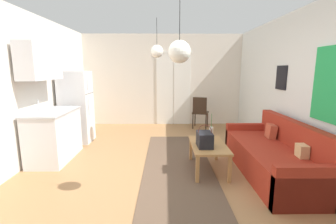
{
  "coord_description": "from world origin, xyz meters",
  "views": [
    {
      "loc": [
        0.08,
        -3.27,
        1.64
      ],
      "look_at": [
        0.13,
        1.26,
        0.81
      ],
      "focal_mm": 25.12,
      "sensor_mm": 36.0,
      "label": 1
    }
  ],
  "objects_px": {
    "coffee_table": "(208,147)",
    "pendant_lamp_far": "(157,51)",
    "accent_chair": "(200,111)",
    "pendant_lamp_near": "(179,52)",
    "handbag": "(205,139)",
    "couch": "(275,157)",
    "bamboo_vase": "(211,134)",
    "refrigerator": "(77,107)"
  },
  "relations": [
    {
      "from": "coffee_table",
      "to": "pendant_lamp_far",
      "type": "height_order",
      "value": "pendant_lamp_far"
    },
    {
      "from": "accent_chair",
      "to": "pendant_lamp_near",
      "type": "relative_size",
      "value": 0.96
    },
    {
      "from": "handbag",
      "to": "pendant_lamp_near",
      "type": "distance_m",
      "value": 1.56
    },
    {
      "from": "coffee_table",
      "to": "accent_chair",
      "type": "relative_size",
      "value": 1.09
    },
    {
      "from": "couch",
      "to": "bamboo_vase",
      "type": "distance_m",
      "value": 1.06
    },
    {
      "from": "handbag",
      "to": "couch",
      "type": "bearing_deg",
      "value": -0.23
    },
    {
      "from": "pendant_lamp_near",
      "to": "bamboo_vase",
      "type": "bearing_deg",
      "value": 60.22
    },
    {
      "from": "refrigerator",
      "to": "accent_chair",
      "type": "distance_m",
      "value": 3.19
    },
    {
      "from": "bamboo_vase",
      "to": "pendant_lamp_far",
      "type": "bearing_deg",
      "value": 131.04
    },
    {
      "from": "couch",
      "to": "bamboo_vase",
      "type": "bearing_deg",
      "value": 164.76
    },
    {
      "from": "accent_chair",
      "to": "pendant_lamp_near",
      "type": "bearing_deg",
      "value": 94.61
    },
    {
      "from": "coffee_table",
      "to": "bamboo_vase",
      "type": "distance_m",
      "value": 0.24
    },
    {
      "from": "bamboo_vase",
      "to": "pendant_lamp_near",
      "type": "xyz_separation_m",
      "value": [
        -0.6,
        -1.05,
        1.26
      ]
    },
    {
      "from": "refrigerator",
      "to": "pendant_lamp_near",
      "type": "xyz_separation_m",
      "value": [
        2.15,
        -2.51,
        1.04
      ]
    },
    {
      "from": "pendant_lamp_near",
      "to": "accent_chair",
      "type": "bearing_deg",
      "value": 77.58
    },
    {
      "from": "couch",
      "to": "bamboo_vase",
      "type": "xyz_separation_m",
      "value": [
        -0.98,
        0.27,
        0.3
      ]
    },
    {
      "from": "pendant_lamp_far",
      "to": "accent_chair",
      "type": "bearing_deg",
      "value": 53.79
    },
    {
      "from": "accent_chair",
      "to": "handbag",
      "type": "bearing_deg",
      "value": 99.98
    },
    {
      "from": "refrigerator",
      "to": "pendant_lamp_near",
      "type": "relative_size",
      "value": 1.73
    },
    {
      "from": "couch",
      "to": "pendant_lamp_far",
      "type": "xyz_separation_m",
      "value": [
        -1.91,
        1.33,
        1.71
      ]
    },
    {
      "from": "accent_chair",
      "to": "bamboo_vase",
      "type": "bearing_deg",
      "value": 102.56
    },
    {
      "from": "coffee_table",
      "to": "refrigerator",
      "type": "distance_m",
      "value": 3.16
    },
    {
      "from": "bamboo_vase",
      "to": "pendant_lamp_far",
      "type": "xyz_separation_m",
      "value": [
        -0.93,
        1.06,
        1.41
      ]
    },
    {
      "from": "coffee_table",
      "to": "handbag",
      "type": "height_order",
      "value": "handbag"
    },
    {
      "from": "accent_chair",
      "to": "coffee_table",
      "type": "bearing_deg",
      "value": 101.47
    },
    {
      "from": "pendant_lamp_near",
      "to": "pendant_lamp_far",
      "type": "bearing_deg",
      "value": 98.72
    },
    {
      "from": "couch",
      "to": "handbag",
      "type": "height_order",
      "value": "couch"
    },
    {
      "from": "bamboo_vase",
      "to": "accent_chair",
      "type": "relative_size",
      "value": 0.53
    },
    {
      "from": "couch",
      "to": "pendant_lamp_near",
      "type": "distance_m",
      "value": 2.36
    },
    {
      "from": "couch",
      "to": "refrigerator",
      "type": "bearing_deg",
      "value": 155.2
    },
    {
      "from": "coffee_table",
      "to": "pendant_lamp_far",
      "type": "bearing_deg",
      "value": 125.71
    },
    {
      "from": "couch",
      "to": "accent_chair",
      "type": "distance_m",
      "value": 2.99
    },
    {
      "from": "coffee_table",
      "to": "pendant_lamp_near",
      "type": "relative_size",
      "value": 1.05
    },
    {
      "from": "bamboo_vase",
      "to": "handbag",
      "type": "bearing_deg",
      "value": -119.99
    },
    {
      "from": "coffee_table",
      "to": "refrigerator",
      "type": "height_order",
      "value": "refrigerator"
    },
    {
      "from": "handbag",
      "to": "pendant_lamp_near",
      "type": "xyz_separation_m",
      "value": [
        -0.45,
        -0.79,
        1.27
      ]
    },
    {
      "from": "coffee_table",
      "to": "couch",
      "type": "bearing_deg",
      "value": -7.1
    },
    {
      "from": "couch",
      "to": "handbag",
      "type": "xyz_separation_m",
      "value": [
        -1.13,
        0.0,
        0.29
      ]
    },
    {
      "from": "couch",
      "to": "accent_chair",
      "type": "xyz_separation_m",
      "value": [
        -0.77,
        2.87,
        0.22
      ]
    },
    {
      "from": "handbag",
      "to": "pendant_lamp_near",
      "type": "bearing_deg",
      "value": -119.71
    },
    {
      "from": "pendant_lamp_near",
      "to": "coffee_table",
      "type": "bearing_deg",
      "value": 59.52
    },
    {
      "from": "accent_chair",
      "to": "pendant_lamp_far",
      "type": "distance_m",
      "value": 2.42
    }
  ]
}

